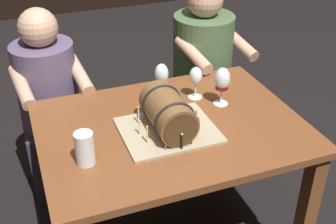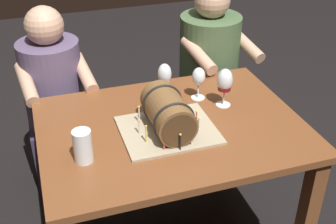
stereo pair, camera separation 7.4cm
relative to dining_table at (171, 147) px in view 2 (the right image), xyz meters
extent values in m
cube|color=brown|center=(0.00, 0.00, 0.10)|extent=(1.19, 0.88, 0.03)
cube|color=brown|center=(0.53, -0.38, -0.27)|extent=(0.07, 0.07, 0.72)
cube|color=brown|center=(-0.53, 0.38, -0.27)|extent=(0.07, 0.07, 0.72)
cube|color=brown|center=(0.53, 0.38, -0.27)|extent=(0.07, 0.07, 0.72)
cube|color=tan|center=(-0.03, -0.04, 0.13)|extent=(0.41, 0.35, 0.01)
cylinder|color=brown|center=(-0.03, -0.04, 0.22)|extent=(0.17, 0.30, 0.17)
cylinder|color=#46301B|center=(-0.03, -0.19, 0.22)|extent=(0.15, 0.00, 0.15)
cylinder|color=#46301B|center=(-0.03, 0.11, 0.22)|extent=(0.15, 0.00, 0.15)
torus|color=black|center=(-0.03, -0.13, 0.22)|extent=(0.19, 0.01, 0.19)
torus|color=black|center=(-0.03, 0.04, 0.22)|extent=(0.19, 0.01, 0.19)
cylinder|color=#D64C47|center=(0.10, -0.05, 0.17)|extent=(0.01, 0.01, 0.07)
sphere|color=#F9C64C|center=(0.10, -0.05, 0.21)|extent=(0.01, 0.01, 0.01)
cylinder|color=black|center=(0.08, 0.05, 0.16)|extent=(0.01, 0.01, 0.06)
sphere|color=#F9C64C|center=(0.08, 0.05, 0.20)|extent=(0.01, 0.01, 0.01)
cylinder|color=#D64C47|center=(0.05, 0.09, 0.17)|extent=(0.01, 0.01, 0.07)
sphere|color=#F9C64C|center=(0.05, 0.09, 0.21)|extent=(0.01, 0.01, 0.01)
cylinder|color=silver|center=(-0.03, 0.12, 0.17)|extent=(0.01, 0.01, 0.07)
sphere|color=#F9C64C|center=(-0.03, 0.12, 0.21)|extent=(0.01, 0.01, 0.01)
cylinder|color=silver|center=(-0.09, 0.10, 0.16)|extent=(0.01, 0.01, 0.06)
sphere|color=#F9C64C|center=(-0.09, 0.10, 0.20)|extent=(0.01, 0.01, 0.01)
cylinder|color=silver|center=(-0.14, 0.05, 0.17)|extent=(0.01, 0.01, 0.07)
sphere|color=#F9C64C|center=(-0.14, 0.05, 0.21)|extent=(0.01, 0.01, 0.01)
cylinder|color=silver|center=(-0.16, -0.04, 0.16)|extent=(0.01, 0.01, 0.06)
sphere|color=#F9C64C|center=(-0.16, -0.04, 0.20)|extent=(0.01, 0.01, 0.01)
cylinder|color=#EAD666|center=(-0.15, -0.11, 0.17)|extent=(0.01, 0.01, 0.07)
sphere|color=#F9C64C|center=(-0.15, -0.11, 0.21)|extent=(0.01, 0.01, 0.01)
cylinder|color=#D64C47|center=(-0.09, -0.18, 0.17)|extent=(0.01, 0.01, 0.07)
sphere|color=#F9C64C|center=(-0.09, -0.18, 0.21)|extent=(0.01, 0.01, 0.01)
cylinder|color=black|center=(-0.03, -0.20, 0.17)|extent=(0.01, 0.01, 0.07)
sphere|color=#F9C64C|center=(-0.03, -0.20, 0.21)|extent=(0.01, 0.01, 0.01)
cylinder|color=silver|center=(0.03, -0.19, 0.17)|extent=(0.01, 0.01, 0.07)
sphere|color=#F9C64C|center=(0.03, -0.19, 0.21)|extent=(0.01, 0.01, 0.01)
cylinder|color=silver|center=(0.09, -0.11, 0.17)|extent=(0.01, 0.01, 0.07)
sphere|color=#F9C64C|center=(0.09, -0.11, 0.21)|extent=(0.01, 0.01, 0.01)
cylinder|color=white|center=(0.30, 0.09, 0.12)|extent=(0.07, 0.07, 0.00)
cylinder|color=white|center=(0.30, 0.09, 0.16)|extent=(0.01, 0.01, 0.08)
ellipsoid|color=white|center=(0.30, 0.09, 0.26)|extent=(0.08, 0.08, 0.11)
cylinder|color=maroon|center=(0.30, 0.09, 0.23)|extent=(0.06, 0.06, 0.04)
cylinder|color=white|center=(0.20, 0.20, 0.12)|extent=(0.07, 0.07, 0.00)
cylinder|color=white|center=(0.20, 0.20, 0.16)|extent=(0.01, 0.01, 0.07)
ellipsoid|color=white|center=(0.20, 0.20, 0.24)|extent=(0.07, 0.07, 0.09)
cylinder|color=white|center=(0.05, 0.27, 0.12)|extent=(0.07, 0.07, 0.00)
cylinder|color=white|center=(0.05, 0.27, 0.16)|extent=(0.01, 0.01, 0.07)
ellipsoid|color=white|center=(0.05, 0.27, 0.24)|extent=(0.07, 0.07, 0.10)
cylinder|color=pink|center=(0.05, 0.27, 0.22)|extent=(0.06, 0.06, 0.04)
cylinder|color=white|center=(-0.42, -0.14, 0.19)|extent=(0.08, 0.08, 0.14)
cylinder|color=#C6842D|center=(-0.42, -0.14, 0.17)|extent=(0.07, 0.07, 0.10)
cylinder|color=white|center=(-0.42, -0.14, 0.23)|extent=(0.07, 0.07, 0.01)
cube|color=#372D40|center=(-0.47, 0.68, -0.40)|extent=(0.34, 0.32, 0.45)
cylinder|color=#5B4C6B|center=(-0.47, 0.68, 0.07)|extent=(0.37, 0.37, 0.50)
sphere|color=tan|center=(-0.47, 0.68, 0.41)|extent=(0.21, 0.21, 0.21)
cylinder|color=tan|center=(-0.30, 0.57, 0.17)|extent=(0.11, 0.31, 0.14)
cylinder|color=tan|center=(-0.60, 0.53, 0.17)|extent=(0.11, 0.31, 0.14)
cube|color=#2A3A24|center=(0.47, 0.68, -0.40)|extent=(0.34, 0.32, 0.45)
cylinder|color=#47603D|center=(0.47, 0.68, 0.09)|extent=(0.42, 0.42, 0.54)
sphere|color=tan|center=(0.47, 0.68, 0.45)|extent=(0.21, 0.21, 0.21)
cylinder|color=tan|center=(0.65, 0.58, 0.20)|extent=(0.12, 0.32, 0.14)
cylinder|color=tan|center=(0.33, 0.52, 0.20)|extent=(0.12, 0.32, 0.14)
camera|label=1|loc=(-0.60, -1.56, 1.21)|focal=46.96mm
camera|label=2|loc=(-0.53, -1.58, 1.21)|focal=46.96mm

